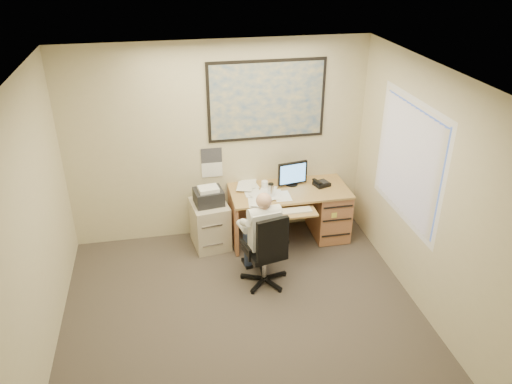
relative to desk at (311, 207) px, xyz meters
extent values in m
cube|color=#3C352E|center=(-1.23, -1.90, -0.44)|extent=(4.00, 4.50, 0.00)
cube|color=white|center=(-1.23, -1.90, 2.26)|extent=(4.00, 4.50, 0.00)
cube|color=beige|center=(-1.23, 0.35, 0.91)|extent=(4.00, 0.00, 2.70)
cube|color=beige|center=(-3.23, -1.90, 0.91)|extent=(0.00, 4.50, 2.70)
cube|color=beige|center=(0.77, -1.90, 0.91)|extent=(0.00, 4.50, 2.70)
cube|color=#AE864A|center=(-0.33, -0.02, 0.29)|extent=(1.60, 0.75, 0.03)
cube|color=#B7754B|center=(0.25, -0.02, -0.08)|extent=(0.45, 0.70, 0.70)
cube|color=#B7754B|center=(-1.11, -0.02, -0.08)|extent=(0.04, 0.70, 0.70)
cube|color=#B7754B|center=(-0.33, 0.32, 0.01)|extent=(1.55, 0.03, 0.55)
cylinder|color=black|center=(-0.26, 0.13, 0.32)|extent=(0.17, 0.17, 0.02)
cube|color=black|center=(-0.26, 0.11, 0.49)|extent=(0.42, 0.11, 0.32)
cube|color=#5093DB|center=(-0.26, 0.08, 0.49)|extent=(0.37, 0.07, 0.27)
cube|color=#AE864A|center=(-0.37, -0.47, 0.22)|extent=(0.55, 0.30, 0.02)
cube|color=beige|center=(-0.37, -0.47, 0.24)|extent=(0.43, 0.14, 0.02)
cube|color=black|center=(0.13, 0.02, 0.33)|extent=(0.24, 0.23, 0.05)
cylinder|color=silver|center=(-0.62, -0.16, 0.40)|extent=(0.08, 0.08, 0.18)
cylinder|color=white|center=(-0.65, 0.10, 0.36)|extent=(0.08, 0.08, 0.11)
cube|color=white|center=(-0.78, -0.02, 0.32)|extent=(0.60, 0.56, 0.03)
cube|color=#1E4C93|center=(-0.58, 0.33, 1.46)|extent=(1.56, 0.03, 1.06)
cube|color=white|center=(-1.33, 0.34, 0.64)|extent=(0.28, 0.01, 0.42)
cube|color=#BDB198|center=(-1.42, 0.01, -0.12)|extent=(0.53, 0.61, 0.64)
cube|color=black|center=(-1.42, 0.01, 0.30)|extent=(0.41, 0.37, 0.20)
cube|color=white|center=(-1.42, -0.01, 0.42)|extent=(0.28, 0.23, 0.05)
cylinder|color=silver|center=(-0.87, -0.94, -0.21)|extent=(0.06, 0.06, 0.37)
cube|color=black|center=(-0.87, -0.94, -0.01)|extent=(0.51, 0.51, 0.06)
cube|color=black|center=(-0.92, -1.15, 0.30)|extent=(0.39, 0.14, 0.51)
camera|label=1|loc=(-1.93, -5.80, 3.38)|focal=35.00mm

